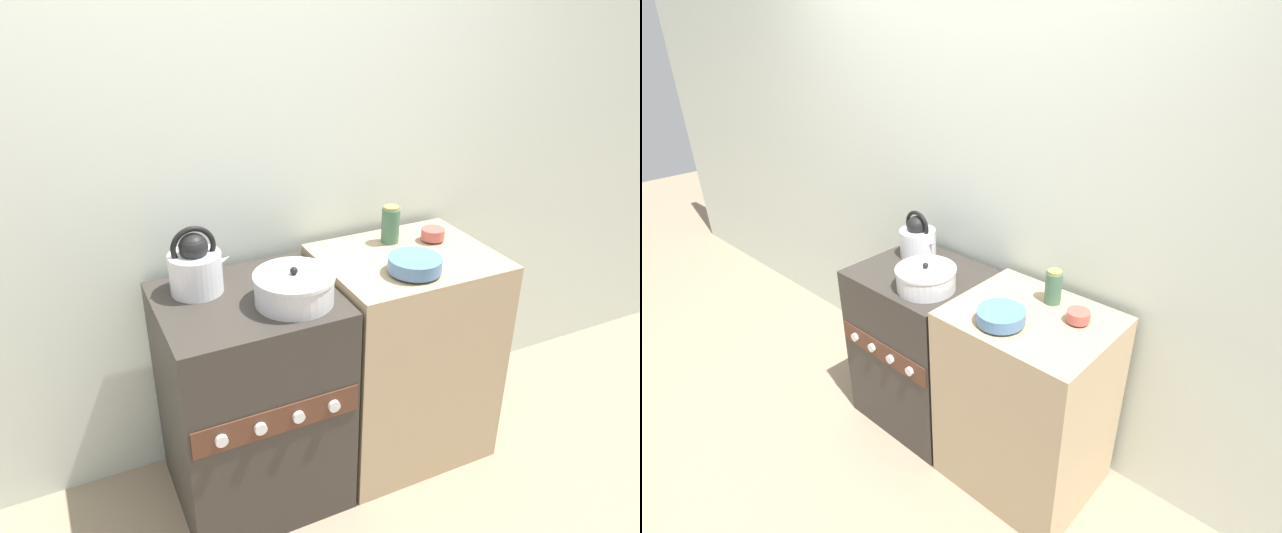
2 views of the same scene
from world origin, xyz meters
TOP-DOWN VIEW (x-y plane):
  - ground_plane at (0.00, 0.00)m, footprint 12.00×12.00m
  - wall_back at (0.00, 0.63)m, footprint 7.00×0.06m
  - stove at (0.00, 0.28)m, footprint 0.64×0.58m
  - counter at (0.67, 0.28)m, footprint 0.68×0.55m
  - kettle at (-0.14, 0.40)m, footprint 0.23×0.19m
  - cooking_pot at (0.14, 0.18)m, footprint 0.29×0.29m
  - enamel_bowl at (0.61, 0.14)m, footprint 0.20×0.20m
  - small_ceramic_bowl at (0.84, 0.36)m, footprint 0.10×0.10m
  - storage_jar at (0.68, 0.42)m, footprint 0.07×0.07m

SIDE VIEW (x-z plane):
  - ground_plane at x=0.00m, z-range 0.00..0.00m
  - stove at x=0.00m, z-range 0.00..0.90m
  - counter at x=0.67m, z-range 0.00..0.93m
  - cooking_pot at x=0.14m, z-range 0.89..1.02m
  - small_ceramic_bowl at x=0.84m, z-range 0.93..0.99m
  - enamel_bowl at x=0.61m, z-range 0.93..1.00m
  - kettle at x=-0.14m, z-range 0.87..1.12m
  - storage_jar at x=0.68m, z-range 0.93..1.08m
  - wall_back at x=0.00m, z-range 0.00..2.50m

